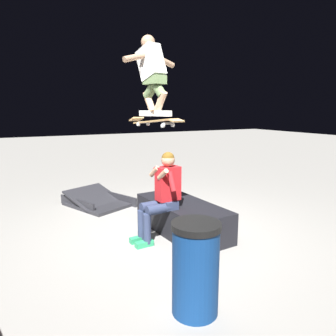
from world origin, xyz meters
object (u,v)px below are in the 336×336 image
Objects in this scene: ledge_box_main at (182,217)px; trash_bin at (195,268)px; person_sitting_on_ledge at (162,192)px; skateboard at (155,121)px; skater_airborne at (152,72)px; kicker_ramp at (98,202)px.

trash_bin is (-1.80, 0.89, 0.21)m from ledge_box_main.
ledge_box_main is at bearing -73.54° from person_sitting_on_ledge.
ledge_box_main is 1.57m from skateboard.
skateboard is at bearing 12.51° from person_sitting_on_ledge.
skateboard is 0.69m from skater_airborne.
ledge_box_main is at bearing -26.30° from trash_bin.
kicker_ramp is (1.96, 0.37, -1.68)m from skateboard.
person_sitting_on_ledge is 1.03m from skateboard.
person_sitting_on_ledge is 1.77m from trash_bin.
skater_airborne reaches higher than person_sitting_on_ledge.
kicker_ramp is (1.90, 0.36, -2.37)m from skater_airborne.
skateboard is at bearing 86.87° from ledge_box_main.
skateboard reaches higher than ledge_box_main.
trash_bin is (-3.79, 0.07, 0.39)m from kicker_ramp.
person_sitting_on_ledge is 1.46× the size of trash_bin.
person_sitting_on_ledge reaches higher than ledge_box_main.
ledge_box_main is 2.02m from trash_bin.
ledge_box_main reaches higher than kicker_ramp.
ledge_box_main is at bearing -99.69° from skater_airborne.
person_sitting_on_ledge reaches higher than trash_bin.
kicker_ramp is at bearing 10.89° from person_sitting_on_ledge.
skater_airborne reaches higher than kicker_ramp.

